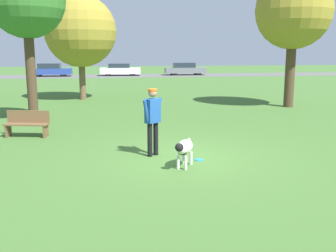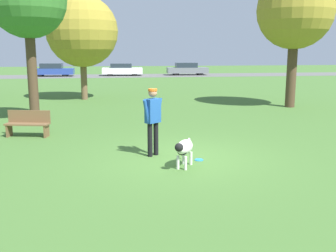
{
  "view_description": "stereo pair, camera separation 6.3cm",
  "coord_description": "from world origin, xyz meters",
  "px_view_note": "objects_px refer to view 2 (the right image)",
  "views": [
    {
      "loc": [
        -1.84,
        -9.76,
        2.75
      ],
      "look_at": [
        -0.38,
        -0.29,
        0.9
      ],
      "focal_mm": 42.0,
      "sensor_mm": 36.0,
      "label": 1
    },
    {
      "loc": [
        -1.78,
        -9.77,
        2.75
      ],
      "look_at": [
        -0.38,
        -0.29,
        0.9
      ],
      "focal_mm": 42.0,
      "sensor_mm": 36.0,
      "label": 2
    }
  ],
  "objects_px": {
    "tree_near_right": "(295,12)",
    "parked_car_blue": "(53,70)",
    "tree_mid_center": "(82,31)",
    "dog": "(184,148)",
    "frisbee": "(199,160)",
    "tree_near_left": "(28,1)",
    "person": "(153,116)",
    "park_bench": "(28,123)",
    "parked_car_white": "(122,70)",
    "parked_car_grey": "(187,69)"
  },
  "relations": [
    {
      "from": "person",
      "to": "parked_car_blue",
      "type": "distance_m",
      "value": 34.29
    },
    {
      "from": "person",
      "to": "tree_near_left",
      "type": "height_order",
      "value": "tree_near_left"
    },
    {
      "from": "person",
      "to": "park_bench",
      "type": "bearing_deg",
      "value": 102.9
    },
    {
      "from": "parked_car_blue",
      "to": "park_bench",
      "type": "bearing_deg",
      "value": -82.64
    },
    {
      "from": "frisbee",
      "to": "tree_near_left",
      "type": "relative_size",
      "value": 0.04
    },
    {
      "from": "park_bench",
      "to": "person",
      "type": "bearing_deg",
      "value": -25.74
    },
    {
      "from": "frisbee",
      "to": "tree_near_left",
      "type": "bearing_deg",
      "value": 129.59
    },
    {
      "from": "tree_mid_center",
      "to": "parked_car_blue",
      "type": "height_order",
      "value": "tree_mid_center"
    },
    {
      "from": "person",
      "to": "parked_car_white",
      "type": "relative_size",
      "value": 0.4
    },
    {
      "from": "tree_near_left",
      "to": "parked_car_blue",
      "type": "xyz_separation_m",
      "value": [
        -3.1,
        28.0,
        -3.87
      ]
    },
    {
      "from": "parked_car_blue",
      "to": "parked_car_grey",
      "type": "bearing_deg",
      "value": 1.39
    },
    {
      "from": "tree_mid_center",
      "to": "parked_car_white",
      "type": "bearing_deg",
      "value": 82.36
    },
    {
      "from": "frisbee",
      "to": "tree_mid_center",
      "type": "distance_m",
      "value": 14.25
    },
    {
      "from": "person",
      "to": "tree_near_left",
      "type": "relative_size",
      "value": 0.3
    },
    {
      "from": "person",
      "to": "parked_car_grey",
      "type": "bearing_deg",
      "value": 38.61
    },
    {
      "from": "frisbee",
      "to": "parked_car_white",
      "type": "distance_m",
      "value": 34.18
    },
    {
      "from": "tree_near_right",
      "to": "parked_car_blue",
      "type": "height_order",
      "value": "tree_near_right"
    },
    {
      "from": "tree_near_left",
      "to": "dog",
      "type": "bearing_deg",
      "value": -55.58
    },
    {
      "from": "dog",
      "to": "frisbee",
      "type": "distance_m",
      "value": 0.88
    },
    {
      "from": "parked_car_blue",
      "to": "parked_car_grey",
      "type": "distance_m",
      "value": 14.62
    },
    {
      "from": "frisbee",
      "to": "park_bench",
      "type": "height_order",
      "value": "park_bench"
    },
    {
      "from": "tree_near_right",
      "to": "parked_car_white",
      "type": "xyz_separation_m",
      "value": [
        -7.39,
        25.47,
        -3.88
      ]
    },
    {
      "from": "tree_mid_center",
      "to": "parked_car_blue",
      "type": "xyz_separation_m",
      "value": [
        -4.57,
        20.91,
        -3.1
      ]
    },
    {
      "from": "tree_near_left",
      "to": "parked_car_blue",
      "type": "bearing_deg",
      "value": 96.32
    },
    {
      "from": "frisbee",
      "to": "tree_near_left",
      "type": "xyz_separation_m",
      "value": [
        -5.1,
        6.16,
        4.53
      ]
    },
    {
      "from": "parked_car_white",
      "to": "park_bench",
      "type": "height_order",
      "value": "parked_car_white"
    },
    {
      "from": "frisbee",
      "to": "park_bench",
      "type": "distance_m",
      "value": 6.03
    },
    {
      "from": "dog",
      "to": "tree_near_left",
      "type": "xyz_separation_m",
      "value": [
        -4.61,
        6.72,
        4.07
      ]
    },
    {
      "from": "tree_near_left",
      "to": "frisbee",
      "type": "bearing_deg",
      "value": -50.41
    },
    {
      "from": "tree_near_right",
      "to": "parked_car_blue",
      "type": "distance_m",
      "value": 29.69
    },
    {
      "from": "parked_car_blue",
      "to": "parked_car_grey",
      "type": "height_order",
      "value": "parked_car_blue"
    },
    {
      "from": "tree_near_left",
      "to": "parked_car_grey",
      "type": "relative_size",
      "value": 1.32
    },
    {
      "from": "frisbee",
      "to": "parked_car_grey",
      "type": "bearing_deg",
      "value": 79.37
    },
    {
      "from": "tree_near_left",
      "to": "tree_mid_center",
      "type": "bearing_deg",
      "value": 78.33
    },
    {
      "from": "tree_near_right",
      "to": "parked_car_grey",
      "type": "distance_m",
      "value": 25.84
    },
    {
      "from": "person",
      "to": "tree_near_left",
      "type": "xyz_separation_m",
      "value": [
        -3.99,
        5.55,
        3.48
      ]
    },
    {
      "from": "frisbee",
      "to": "parked_car_blue",
      "type": "bearing_deg",
      "value": 103.5
    },
    {
      "from": "frisbee",
      "to": "parked_car_blue",
      "type": "distance_m",
      "value": 35.14
    },
    {
      "from": "dog",
      "to": "tree_near_right",
      "type": "xyz_separation_m",
      "value": [
        7.05,
        9.25,
        4.07
      ]
    },
    {
      "from": "person",
      "to": "tree_near_left",
      "type": "bearing_deg",
      "value": 86.96
    },
    {
      "from": "person",
      "to": "park_bench",
      "type": "height_order",
      "value": "person"
    },
    {
      "from": "frisbee",
      "to": "tree_near_left",
      "type": "distance_m",
      "value": 9.19
    },
    {
      "from": "park_bench",
      "to": "frisbee",
      "type": "bearing_deg",
      "value": -23.81
    },
    {
      "from": "dog",
      "to": "park_bench",
      "type": "relative_size",
      "value": 0.7
    },
    {
      "from": "tree_near_left",
      "to": "parked_car_white",
      "type": "relative_size",
      "value": 1.36
    },
    {
      "from": "person",
      "to": "dog",
      "type": "xyz_separation_m",
      "value": [
        0.61,
        -1.17,
        -0.59
      ]
    },
    {
      "from": "dog",
      "to": "parked_car_grey",
      "type": "relative_size",
      "value": 0.22
    },
    {
      "from": "parked_car_blue",
      "to": "parked_car_white",
      "type": "relative_size",
      "value": 0.99
    },
    {
      "from": "parked_car_blue",
      "to": "parked_car_white",
      "type": "distance_m",
      "value": 7.37
    },
    {
      "from": "dog",
      "to": "frisbee",
      "type": "relative_size",
      "value": 4.59
    }
  ]
}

